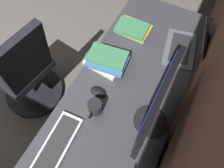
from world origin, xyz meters
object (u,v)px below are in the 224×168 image
(book_stack_near, at_px, (133,28))
(office_chair, at_px, (26,73))
(drawer_pedestal, at_px, (113,140))
(laptop_leftmost, at_px, (190,47))
(book_stack_far, at_px, (107,59))
(coffee_mug, at_px, (95,108))
(mouse_main, at_px, (98,92))
(monitor_primary, at_px, (156,105))
(keyboard_main, at_px, (55,147))

(book_stack_near, height_order, office_chair, office_chair)
(drawer_pedestal, xyz_separation_m, laptop_leftmost, (-0.74, 0.24, 0.43))
(drawer_pedestal, xyz_separation_m, office_chair, (-0.15, -0.89, 0.11))
(drawer_pedestal, relative_size, book_stack_far, 2.35)
(drawer_pedestal, height_order, coffee_mug, coffee_mug)
(drawer_pedestal, relative_size, office_chair, 0.72)
(mouse_main, bearing_deg, laptop_leftmost, 144.73)
(monitor_primary, height_order, keyboard_main, monitor_primary)
(book_stack_far, height_order, office_chair, office_chair)
(coffee_mug, bearing_deg, monitor_primary, 104.99)
(monitor_primary, relative_size, laptop_leftmost, 1.38)
(laptop_leftmost, bearing_deg, mouse_main, -35.27)
(drawer_pedestal, relative_size, coffee_mug, 5.42)
(book_stack_near, bearing_deg, coffee_mug, 5.38)
(book_stack_far, bearing_deg, mouse_main, 13.46)
(office_chair, bearing_deg, coffee_mug, 80.80)
(coffee_mug, distance_m, office_chair, 0.83)
(book_stack_near, bearing_deg, book_stack_far, -5.94)
(monitor_primary, relative_size, office_chair, 0.55)
(monitor_primary, height_order, book_stack_far, monitor_primary)
(laptop_leftmost, relative_size, coffee_mug, 3.05)
(mouse_main, bearing_deg, book_stack_near, -177.93)
(laptop_leftmost, height_order, book_stack_far, laptop_leftmost)
(drawer_pedestal, height_order, mouse_main, mouse_main)
(monitor_primary, relative_size, mouse_main, 5.17)
(keyboard_main, relative_size, book_stack_near, 1.69)
(laptop_leftmost, relative_size, mouse_main, 3.75)
(book_stack_near, bearing_deg, mouse_main, 2.07)
(book_stack_near, relative_size, book_stack_far, 0.85)
(monitor_primary, bearing_deg, book_stack_near, -147.68)
(keyboard_main, height_order, book_stack_near, book_stack_near)
(monitor_primary, xyz_separation_m, book_stack_far, (-0.27, -0.43, -0.21))
(laptop_leftmost, relative_size, book_stack_near, 1.54)
(coffee_mug, bearing_deg, office_chair, -99.20)
(mouse_main, relative_size, book_stack_near, 0.41)
(monitor_primary, distance_m, mouse_main, 0.44)
(monitor_primary, bearing_deg, office_chair, -91.84)
(keyboard_main, distance_m, book_stack_far, 0.66)
(keyboard_main, xyz_separation_m, book_stack_far, (-0.66, -0.01, 0.03))
(keyboard_main, relative_size, mouse_main, 4.10)
(mouse_main, distance_m, office_chair, 0.77)
(office_chair, bearing_deg, laptop_leftmost, 117.47)
(laptop_leftmost, height_order, mouse_main, laptop_leftmost)
(office_chair, bearing_deg, drawer_pedestal, 80.63)
(keyboard_main, distance_m, book_stack_near, 1.01)
(monitor_primary, xyz_separation_m, laptop_leftmost, (-0.62, 0.05, -0.20))
(mouse_main, distance_m, book_stack_near, 0.60)
(coffee_mug, bearing_deg, mouse_main, -158.47)
(mouse_main, bearing_deg, keyboard_main, -6.32)
(keyboard_main, xyz_separation_m, book_stack_near, (-1.01, 0.02, 0.01))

